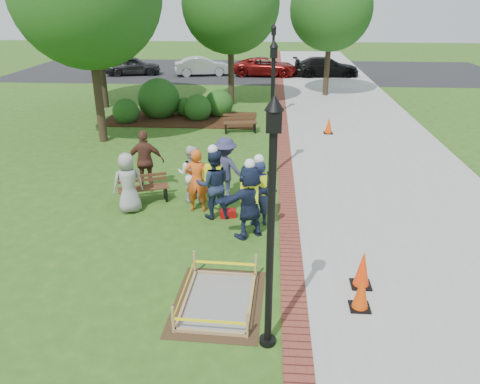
# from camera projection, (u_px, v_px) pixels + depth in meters

# --- Properties ---
(ground) EXTENTS (100.00, 100.00, 0.00)m
(ground) POSITION_uv_depth(u_px,v_px,m) (215.00, 251.00, 10.83)
(ground) COLOR #285116
(ground) RESTS_ON ground
(sidewalk) EXTENTS (6.00, 60.00, 0.02)m
(sidewalk) POSITION_uv_depth(u_px,v_px,m) (360.00, 134.00, 19.70)
(sidewalk) COLOR #9E9E99
(sidewalk) RESTS_ON ground
(brick_edging) EXTENTS (0.50, 60.00, 0.03)m
(brick_edging) POSITION_uv_depth(u_px,v_px,m) (283.00, 133.00, 19.89)
(brick_edging) COLOR maroon
(brick_edging) RESTS_ON ground
(mulch_bed) EXTENTS (7.00, 3.00, 0.05)m
(mulch_bed) POSITION_uv_depth(u_px,v_px,m) (181.00, 119.00, 22.02)
(mulch_bed) COLOR #381E0F
(mulch_bed) RESTS_ON ground
(parking_lot) EXTENTS (36.00, 12.00, 0.01)m
(parking_lot) POSITION_uv_depth(u_px,v_px,m) (256.00, 71.00, 35.60)
(parking_lot) COLOR black
(parking_lot) RESTS_ON ground
(wet_concrete_pad) EXTENTS (1.80, 2.37, 0.55)m
(wet_concrete_pad) POSITION_uv_depth(u_px,v_px,m) (218.00, 292.00, 8.96)
(wet_concrete_pad) COLOR #47331E
(wet_concrete_pad) RESTS_ON ground
(bench_near) EXTENTS (1.48, 0.93, 0.76)m
(bench_near) POSITION_uv_depth(u_px,v_px,m) (144.00, 194.00, 13.31)
(bench_near) COLOR brown
(bench_near) RESTS_ON ground
(bench_far) EXTENTS (1.49, 0.70, 0.77)m
(bench_far) POSITION_uv_depth(u_px,v_px,m) (240.00, 127.00, 19.92)
(bench_far) COLOR #533B1C
(bench_far) RESTS_ON ground
(cone_front) EXTENTS (0.39, 0.39, 0.77)m
(cone_front) POSITION_uv_depth(u_px,v_px,m) (361.00, 292.00, 8.73)
(cone_front) COLOR black
(cone_front) RESTS_ON ground
(cone_back) EXTENTS (0.41, 0.41, 0.81)m
(cone_back) POSITION_uv_depth(u_px,v_px,m) (362.00, 270.00, 9.40)
(cone_back) COLOR black
(cone_back) RESTS_ON ground
(cone_far) EXTENTS (0.38, 0.38, 0.74)m
(cone_far) POSITION_uv_depth(u_px,v_px,m) (329.00, 126.00, 19.69)
(cone_far) COLOR black
(cone_far) RESTS_ON ground
(toolbox) EXTENTS (0.46, 0.32, 0.21)m
(toolbox) POSITION_uv_depth(u_px,v_px,m) (228.00, 213.00, 12.45)
(toolbox) COLOR #930B0B
(toolbox) RESTS_ON ground
(lamp_near) EXTENTS (0.28, 0.28, 4.26)m
(lamp_near) POSITION_uv_depth(u_px,v_px,m) (271.00, 213.00, 7.03)
(lamp_near) COLOR black
(lamp_near) RESTS_ON ground
(lamp_mid) EXTENTS (0.28, 0.28, 4.26)m
(lamp_mid) POSITION_uv_depth(u_px,v_px,m) (272.00, 100.00, 14.37)
(lamp_mid) COLOR black
(lamp_mid) RESTS_ON ground
(lamp_far) EXTENTS (0.28, 0.28, 4.26)m
(lamp_far) POSITION_uv_depth(u_px,v_px,m) (273.00, 63.00, 21.71)
(lamp_far) COLOR black
(lamp_far) RESTS_ON ground
(tree_back) EXTENTS (4.86, 4.86, 7.44)m
(tree_back) POSITION_uv_depth(u_px,v_px,m) (231.00, 4.00, 23.07)
(tree_back) COLOR #3D2D1E
(tree_back) RESTS_ON ground
(tree_right) EXTENTS (4.49, 4.49, 6.93)m
(tree_right) POSITION_uv_depth(u_px,v_px,m) (331.00, 9.00, 25.41)
(tree_right) COLOR #3D2D1E
(tree_right) RESTS_ON ground
(shrub_a) EXTENTS (1.19, 1.19, 1.19)m
(shrub_a) POSITION_uv_depth(u_px,v_px,m) (127.00, 122.00, 21.55)
(shrub_a) COLOR #1E4614
(shrub_a) RESTS_ON ground
(shrub_b) EXTENTS (1.98, 1.98, 1.98)m
(shrub_b) POSITION_uv_depth(u_px,v_px,m) (160.00, 116.00, 22.58)
(shrub_b) COLOR #1E4614
(shrub_b) RESTS_ON ground
(shrub_c) EXTENTS (1.29, 1.29, 1.29)m
(shrub_c) POSITION_uv_depth(u_px,v_px,m) (198.00, 120.00, 22.01)
(shrub_c) COLOR #1E4614
(shrub_c) RESTS_ON ground
(shrub_d) EXTENTS (1.37, 1.37, 1.37)m
(shrub_d) POSITION_uv_depth(u_px,v_px,m) (219.00, 116.00, 22.74)
(shrub_d) COLOR #1E4614
(shrub_d) RESTS_ON ground
(shrub_e) EXTENTS (0.93, 0.93, 0.93)m
(shrub_e) POSITION_uv_depth(u_px,v_px,m) (185.00, 115.00, 22.83)
(shrub_e) COLOR #1E4614
(shrub_e) RESTS_ON ground
(casual_person_a) EXTENTS (0.63, 0.55, 1.66)m
(casual_person_a) POSITION_uv_depth(u_px,v_px,m) (128.00, 183.00, 12.50)
(casual_person_a) COLOR #949494
(casual_person_a) RESTS_ON ground
(casual_person_b) EXTENTS (0.57, 0.37, 1.76)m
(casual_person_b) POSITION_uv_depth(u_px,v_px,m) (197.00, 181.00, 12.54)
(casual_person_b) COLOR #D75219
(casual_person_b) RESTS_ON ground
(casual_person_c) EXTENTS (0.56, 0.39, 1.64)m
(casual_person_c) POSITION_uv_depth(u_px,v_px,m) (191.00, 174.00, 13.16)
(casual_person_c) COLOR silver
(casual_person_c) RESTS_ON ground
(casual_person_d) EXTENTS (0.63, 0.45, 1.86)m
(casual_person_d) POSITION_uv_depth(u_px,v_px,m) (146.00, 161.00, 13.81)
(casual_person_d) COLOR brown
(casual_person_d) RESTS_ON ground
(casual_person_e) EXTENTS (0.68, 0.55, 1.84)m
(casual_person_e) POSITION_uv_depth(u_px,v_px,m) (225.00, 169.00, 13.24)
(casual_person_e) COLOR #323157
(casual_person_e) RESTS_ON ground
(hivis_worker_a) EXTENTS (0.70, 0.64, 2.00)m
(hivis_worker_a) POSITION_uv_depth(u_px,v_px,m) (249.00, 199.00, 11.15)
(hivis_worker_a) COLOR #1C3249
(hivis_worker_a) RESTS_ON ground
(hivis_worker_b) EXTENTS (0.61, 0.45, 1.90)m
(hivis_worker_b) POSITION_uv_depth(u_px,v_px,m) (258.00, 190.00, 11.75)
(hivis_worker_b) COLOR #171E3B
(hivis_worker_b) RESTS_ON ground
(hivis_worker_c) EXTENTS (0.65, 0.48, 2.01)m
(hivis_worker_c) POSITION_uv_depth(u_px,v_px,m) (213.00, 182.00, 12.13)
(hivis_worker_c) COLOR #17213E
(hivis_worker_c) RESTS_ON ground
(parked_car_a) EXTENTS (2.87, 4.76, 1.45)m
(parked_car_a) POSITION_uv_depth(u_px,v_px,m) (134.00, 75.00, 33.88)
(parked_car_a) COLOR black
(parked_car_a) RESTS_ON ground
(parked_car_b) EXTENTS (2.81, 4.63, 1.41)m
(parked_car_b) POSITION_uv_depth(u_px,v_px,m) (203.00, 75.00, 33.68)
(parked_car_b) COLOR silver
(parked_car_b) RESTS_ON ground
(parked_car_c) EXTENTS (2.14, 4.38, 1.39)m
(parked_car_c) POSITION_uv_depth(u_px,v_px,m) (266.00, 76.00, 33.55)
(parked_car_c) COLOR maroon
(parked_car_c) RESTS_ON ground
(parked_car_d) EXTENTS (2.29, 4.59, 1.45)m
(parked_car_d) POSITION_uv_depth(u_px,v_px,m) (325.00, 76.00, 33.30)
(parked_car_d) COLOR black
(parked_car_d) RESTS_ON ground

